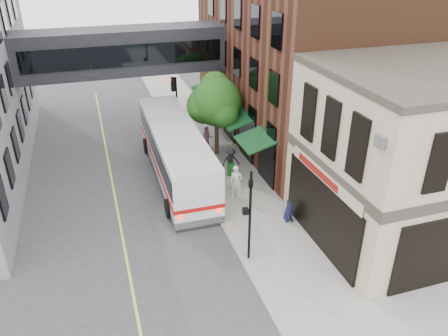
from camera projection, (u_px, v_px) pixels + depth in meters
ground at (256, 291)px, 18.49m from camera, size 120.00×120.00×0.00m
sidewalk_main at (210, 150)px, 30.83m from camera, size 4.00×60.00×0.15m
corner_building at (420, 154)px, 20.66m from camera, size 10.19×8.12×8.45m
brick_building at (314, 40)px, 30.63m from camera, size 13.76×18.00×14.00m
skyway_bridge at (123, 51)px, 29.90m from camera, size 14.00×3.18×3.00m
traffic_signal_near at (250, 206)px, 18.90m from camera, size 0.44×0.22×4.60m
traffic_signal_far at (175, 95)px, 31.39m from camera, size 0.53×0.28×4.50m
street_sign_pole at (217, 175)px, 23.62m from camera, size 0.08×0.75×3.00m
street_tree at (215, 101)px, 28.45m from camera, size 3.80×3.20×5.60m
lane_marking at (114, 194)px, 25.59m from camera, size 0.12×40.00×0.01m
bus at (175, 150)px, 26.74m from camera, size 3.05×12.13×3.26m
pedestrian_a at (236, 182)px, 24.60m from camera, size 0.81×0.63×1.94m
pedestrian_b at (207, 138)px, 30.42m from camera, size 0.87×0.72×1.66m
pedestrian_c at (231, 161)px, 27.10m from camera, size 1.15×0.68×1.76m
newspaper_box at (231, 169)px, 27.21m from camera, size 0.51×0.49×0.81m
sandwich_board at (289, 211)px, 22.75m from camera, size 0.47×0.63×1.02m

